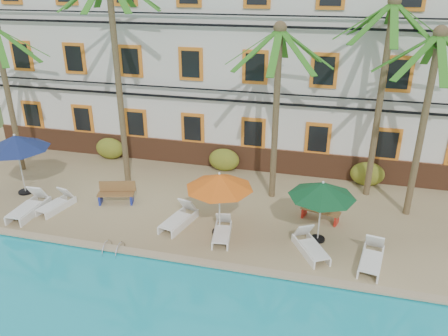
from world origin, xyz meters
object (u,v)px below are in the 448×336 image
(palm_a, at_px, (5,78))
(palm_d, at_px, (384,75))
(palm_b, at_px, (116,54))
(lounger_a, at_px, (29,206))
(bench_right, at_px, (321,209))
(lounger_b, at_px, (57,203))
(bench_left, at_px, (116,192))
(umbrella_green, at_px, (322,190))
(lounger_d, at_px, (222,231))
(umbrella_blue, at_px, (16,143))
(palm_c, at_px, (277,89))
(pool_ladder, at_px, (114,251))
(lounger_c, at_px, (179,218))
(lounger_e, at_px, (310,246))
(palm_e, at_px, (428,99))
(lounger_f, at_px, (372,258))
(umbrella_red, at_px, (219,182))

(palm_a, height_order, palm_d, palm_d)
(palm_b, xyz_separation_m, lounger_a, (-2.41, -3.82, -5.45))
(palm_b, bearing_deg, bench_right, -8.98)
(palm_b, xyz_separation_m, lounger_b, (-1.56, -3.24, -5.50))
(bench_left, bearing_deg, lounger_b, -151.77)
(umbrella_green, height_order, lounger_d, umbrella_green)
(umbrella_blue, bearing_deg, palm_b, 31.20)
(palm_c, bearing_deg, lounger_b, -158.14)
(lounger_d, height_order, pool_ladder, lounger_d)
(palm_d, xyz_separation_m, lounger_c, (-7.02, -4.43, -4.91))
(palm_d, distance_m, bench_right, 5.73)
(palm_b, bearing_deg, lounger_e, -23.58)
(palm_b, distance_m, lounger_d, 8.56)
(palm_e, xyz_separation_m, bench_left, (-11.64, -2.04, -4.20))
(pool_ladder, bearing_deg, lounger_e, 13.79)
(palm_e, height_order, lounger_f, palm_e)
(palm_d, relative_size, lounger_e, 4.38)
(palm_b, bearing_deg, pool_ladder, -68.92)
(lounger_d, bearing_deg, palm_b, 146.69)
(palm_c, relative_size, lounger_a, 3.55)
(palm_d, height_order, umbrella_blue, palm_d)
(umbrella_green, xyz_separation_m, bench_right, (0.03, 1.50, -1.53))
(palm_d, height_order, lounger_c, palm_d)
(lounger_e, bearing_deg, umbrella_red, 172.15)
(palm_d, distance_m, bench_left, 11.71)
(palm_c, bearing_deg, palm_b, -179.24)
(palm_a, height_order, umbrella_blue, palm_a)
(palm_a, bearing_deg, lounger_e, -14.45)
(umbrella_blue, height_order, bench_left, umbrella_blue)
(lounger_d, relative_size, bench_right, 1.10)
(lounger_a, xyz_separation_m, lounger_b, (0.85, 0.58, -0.05))
(lounger_c, height_order, lounger_e, lounger_c)
(palm_c, xyz_separation_m, palm_d, (3.96, 1.19, 0.53))
(palm_d, relative_size, palm_e, 1.13)
(pool_ladder, bearing_deg, umbrella_blue, 152.14)
(palm_b, relative_size, lounger_d, 5.29)
(palm_a, bearing_deg, bench_left, -18.23)
(palm_b, height_order, bench_left, palm_b)
(lounger_c, bearing_deg, lounger_e, -7.03)
(palm_e, distance_m, lounger_c, 10.04)
(umbrella_green, distance_m, lounger_d, 3.86)
(palm_c, distance_m, palm_d, 4.17)
(bench_right, bearing_deg, palm_a, 174.87)
(palm_c, bearing_deg, umbrella_blue, -167.26)
(umbrella_green, bearing_deg, lounger_f, -30.99)
(palm_b, relative_size, lounger_a, 4.49)
(palm_b, distance_m, umbrella_green, 10.04)
(palm_e, xyz_separation_m, lounger_f, (-1.54, -3.90, -4.38))
(lounger_b, relative_size, bench_right, 1.11)
(palm_c, height_order, umbrella_red, palm_c)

